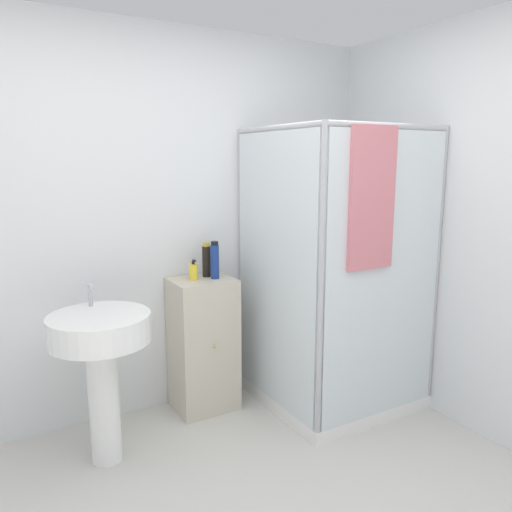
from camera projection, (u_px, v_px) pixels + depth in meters
wall_back at (139, 226)px, 3.20m from camera, size 6.40×0.06×2.50m
shower_enclosure at (332, 337)px, 3.38m from camera, size 0.97×1.00×1.87m
vanity_cabinet at (203, 344)px, 3.34m from camera, size 0.40×0.36×0.90m
sink at (101, 351)px, 2.70m from camera, size 0.54×0.54×0.98m
soap_dispenser at (193, 272)px, 3.23m from camera, size 0.06×0.06×0.13m
shampoo_bottle_tall_black at (206, 260)px, 3.31m from camera, size 0.06×0.06×0.23m
shampoo_bottle_blue at (215, 261)px, 3.25m from camera, size 0.06×0.06×0.25m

